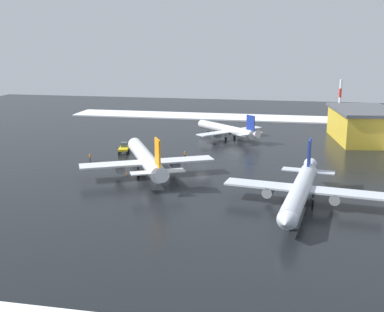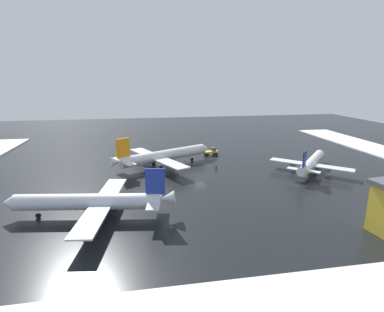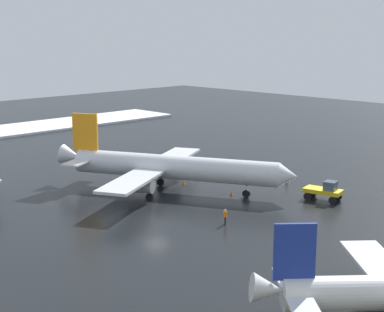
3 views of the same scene
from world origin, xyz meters
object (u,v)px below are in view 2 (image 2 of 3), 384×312
Objects in this scene: ground_crew_mid_apron at (182,150)px; airplane_parked_starboard at (163,156)px; airplane_parked_portside at (312,162)px; ground_crew_near_tug at (216,166)px; airplane_foreground_jet at (92,202)px; traffic_cone_mid_line at (159,162)px; pushback_tug at (212,151)px; traffic_cone_near_nose at (185,161)px.

airplane_parked_starboard is at bearing -41.44° from ground_crew_mid_apron.
airplane_parked_portside reaches higher than ground_crew_near_tug.
airplane_foreground_jet is 56.54× the size of traffic_cone_mid_line.
pushback_tug is 9.00× the size of traffic_cone_near_nose.
ground_crew_near_tug is (-24.85, 6.53, -1.56)m from airplane_parked_portside.
airplane_parked_starboard is 8.79m from traffic_cone_near_nose.
airplane_foreground_jet is at bearing 174.79° from ground_crew_near_tug.
ground_crew_near_tug is at bearing -110.34° from pushback_tug.
airplane_parked_starboard is 17.60× the size of ground_crew_near_tug.
airplane_foreground_jet reaches higher than traffic_cone_mid_line.
ground_crew_mid_apron is 3.11× the size of traffic_cone_mid_line.
airplane_parked_starboard is 19.94m from pushback_tug.
pushback_tug is at bearing 33.29° from traffic_cone_near_nose.
airplane_foreground_jet is 51.92m from pushback_tug.
airplane_parked_starboard is 17.30m from ground_crew_mid_apron.
ground_crew_mid_apron is (-9.27, 4.85, -0.31)m from pushback_tug.
traffic_cone_mid_line is (-40.27, 15.32, -2.26)m from airplane_parked_portside.
traffic_cone_mid_line is (-8.14, -0.48, 0.00)m from traffic_cone_near_nose.
airplane_parked_portside is at bearing -26.18° from traffic_cone_near_nose.
ground_crew_near_tug is at bearing -29.67° from traffic_cone_mid_line.
airplane_parked_starboard is 15.43m from ground_crew_near_tug.
airplane_foreground_jet is at bearing 151.51° from airplane_parked_portside.
traffic_cone_near_nose is (-0.40, -11.19, -0.70)m from ground_crew_mid_apron.
traffic_cone_near_nose is at bearing 82.33° from ground_crew_near_tug.
airplane_parked_starboard reaches higher than ground_crew_mid_apron.
airplane_parked_portside is 25.74m from ground_crew_near_tug.
airplane_parked_portside is at bearing -20.83° from traffic_cone_mid_line.
ground_crew_near_tug is (14.41, -5.04, -2.21)m from airplane_parked_starboard.
airplane_parked_portside is at bearing -56.24° from pushback_tug.
ground_crew_near_tug is 17.76m from traffic_cone_mid_line.
airplane_foreground_jet is at bearing -112.45° from traffic_cone_mid_line.
airplane_parked_portside is 4.19× the size of pushback_tug.
traffic_cone_near_nose is (-7.28, 9.26, -0.70)m from ground_crew_near_tug.
traffic_cone_mid_line is (14.09, 34.11, -2.78)m from airplane_foreground_jet.
airplane_foreground_jet is 1.50× the size of airplane_parked_portside.
airplane_parked_starboard is at bearing 116.02° from airplane_parked_portside.
pushback_tug is 10.46m from ground_crew_mid_apron.
airplane_foreground_jet reaches higher than traffic_cone_near_nose.
traffic_cone_mid_line is at bearing -51.58° from ground_crew_mid_apron.
traffic_cone_near_nose is at bearing -114.42° from airplane_foreground_jet.
ground_crew_mid_apron is 21.58m from ground_crew_near_tug.
pushback_tug is (16.80, 10.57, -1.90)m from airplane_parked_starboard.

